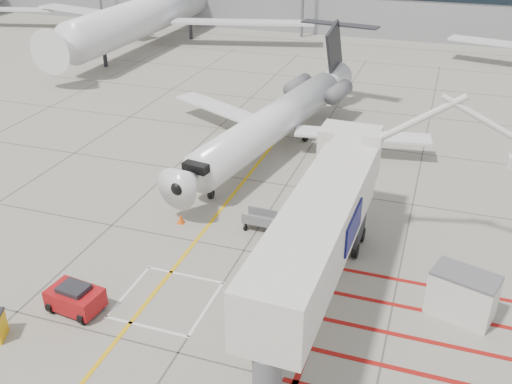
% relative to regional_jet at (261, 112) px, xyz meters
% --- Properties ---
extents(ground_plane, '(260.00, 260.00, 0.00)m').
position_rel_regional_jet_xyz_m(ground_plane, '(2.78, -15.19, -3.62)').
color(ground_plane, gray).
rests_on(ground_plane, ground).
extents(regional_jet, '(26.30, 30.94, 7.23)m').
position_rel_regional_jet_xyz_m(regional_jet, '(0.00, 0.00, 0.00)').
color(regional_jet, silver).
rests_on(regional_jet, ground_plane).
extents(jet_bridge, '(9.09, 18.32, 7.23)m').
position_rel_regional_jet_xyz_m(jet_bridge, '(7.35, -14.74, -0.00)').
color(jet_bridge, silver).
rests_on(jet_bridge, ground_plane).
extents(pushback_tug, '(2.54, 1.76, 1.39)m').
position_rel_regional_jet_xyz_m(pushback_tug, '(-2.73, -18.17, -2.92)').
color(pushback_tug, '#A10F13').
rests_on(pushback_tug, ground_plane).
extents(baggage_cart, '(1.77, 1.16, 1.09)m').
position_rel_regional_jet_xyz_m(baggage_cart, '(2.86, -8.83, -3.07)').
color(baggage_cart, slate).
rests_on(baggage_cart, ground_plane).
extents(ground_power_unit, '(3.12, 2.37, 2.18)m').
position_rel_regional_jet_xyz_m(ground_power_unit, '(13.65, -12.94, -2.52)').
color(ground_power_unit, silver).
rests_on(ground_power_unit, ground_plane).
extents(cone_nose, '(0.40, 0.40, 0.55)m').
position_rel_regional_jet_xyz_m(cone_nose, '(-1.59, -9.68, -3.34)').
color(cone_nose, '#E1520B').
rests_on(cone_nose, ground_plane).
extents(cone_side, '(0.38, 0.38, 0.53)m').
position_rel_regional_jet_xyz_m(cone_side, '(5.66, -8.78, -3.35)').
color(cone_side, orange).
rests_on(cone_side, ground_plane).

